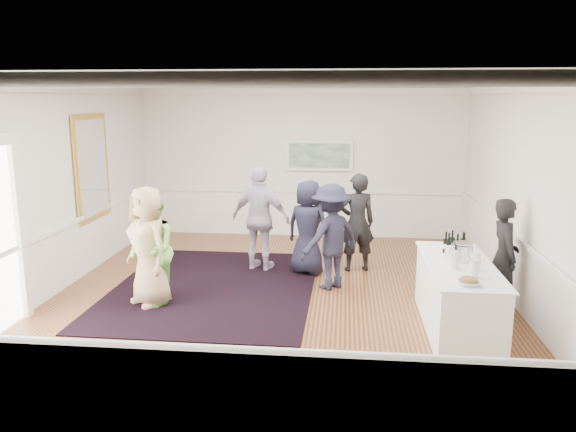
# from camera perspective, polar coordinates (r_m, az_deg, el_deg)

# --- Properties ---
(floor) EXTENTS (8.00, 8.00, 0.00)m
(floor) POSITION_cam_1_polar(r_m,az_deg,el_deg) (8.68, -0.89, -8.26)
(floor) COLOR brown
(floor) RESTS_ON ground
(ceiling) EXTENTS (7.00, 8.00, 0.02)m
(ceiling) POSITION_cam_1_polar(r_m,az_deg,el_deg) (8.14, -0.97, 13.37)
(ceiling) COLOR white
(ceiling) RESTS_ON wall_back
(wall_left) EXTENTS (0.02, 8.00, 3.20)m
(wall_left) POSITION_cam_1_polar(r_m,az_deg,el_deg) (9.34, -22.79, 2.41)
(wall_left) COLOR white
(wall_left) RESTS_ON floor
(wall_right) EXTENTS (0.02, 8.00, 3.20)m
(wall_right) POSITION_cam_1_polar(r_m,az_deg,el_deg) (8.59, 22.95, 1.63)
(wall_right) COLOR white
(wall_right) RESTS_ON floor
(wall_back) EXTENTS (7.00, 0.02, 3.20)m
(wall_back) POSITION_cam_1_polar(r_m,az_deg,el_deg) (12.20, 1.30, 5.38)
(wall_back) COLOR white
(wall_back) RESTS_ON floor
(wall_front) EXTENTS (7.00, 0.02, 3.20)m
(wall_front) POSITION_cam_1_polar(r_m,az_deg,el_deg) (4.43, -7.09, -6.59)
(wall_front) COLOR white
(wall_front) RESTS_ON floor
(wainscoting) EXTENTS (7.00, 8.00, 1.00)m
(wainscoting) POSITION_cam_1_polar(r_m,az_deg,el_deg) (8.52, -0.90, -5.10)
(wainscoting) COLOR white
(wainscoting) RESTS_ON floor
(mirror) EXTENTS (0.05, 1.25, 1.85)m
(mirror) POSITION_cam_1_polar(r_m,az_deg,el_deg) (10.44, -19.27, 4.70)
(mirror) COLOR gold
(mirror) RESTS_ON wall_left
(landscape_painting) EXTENTS (1.44, 0.06, 0.66)m
(landscape_painting) POSITION_cam_1_polar(r_m,az_deg,el_deg) (12.11, 3.18, 6.17)
(landscape_painting) COLOR white
(landscape_painting) RESTS_ON wall_back
(area_rug) EXTENTS (3.19, 4.16, 0.02)m
(area_rug) POSITION_cam_1_polar(r_m,az_deg,el_deg) (9.17, -7.49, -7.18)
(area_rug) COLOR black
(area_rug) RESTS_ON floor
(serving_table) EXTENTS (0.85, 2.23, 0.90)m
(serving_table) POSITION_cam_1_polar(r_m,az_deg,el_deg) (7.71, 16.81, -7.83)
(serving_table) COLOR white
(serving_table) RESTS_ON floor
(bartender) EXTENTS (0.42, 0.62, 1.64)m
(bartender) POSITION_cam_1_polar(r_m,az_deg,el_deg) (8.42, 21.08, -3.85)
(bartender) COLOR black
(bartender) RESTS_ON floor
(guest_tan) EXTENTS (1.02, 0.99, 1.76)m
(guest_tan) POSITION_cam_1_polar(r_m,az_deg,el_deg) (8.40, -14.02, -3.01)
(guest_tan) COLOR tan
(guest_tan) RESTS_ON floor
(guest_green) EXTENTS (0.90, 0.99, 1.65)m
(guest_green) POSITION_cam_1_polar(r_m,az_deg,el_deg) (8.39, -13.64, -3.41)
(guest_green) COLOR #7DD555
(guest_green) RESTS_ON floor
(guest_lilac) EXTENTS (1.16, 0.73, 1.84)m
(guest_lilac) POSITION_cam_1_polar(r_m,az_deg,el_deg) (9.82, -2.80, -0.28)
(guest_lilac) COLOR #B3A6BA
(guest_lilac) RESTS_ON floor
(guest_dark_a) EXTENTS (1.23, 1.19, 1.68)m
(guest_dark_a) POSITION_cam_1_polar(r_m,az_deg,el_deg) (8.89, 4.35, -2.11)
(guest_dark_a) COLOR black
(guest_dark_a) RESTS_ON floor
(guest_dark_b) EXTENTS (0.71, 0.55, 1.73)m
(guest_dark_b) POSITION_cam_1_polar(r_m,az_deg,el_deg) (9.84, 7.01, -0.66)
(guest_dark_b) COLOR black
(guest_dark_b) RESTS_ON floor
(guest_navy) EXTENTS (0.94, 0.79, 1.63)m
(guest_navy) POSITION_cam_1_polar(r_m,az_deg,el_deg) (9.63, 2.05, -1.15)
(guest_navy) COLOR black
(guest_navy) RESTS_ON floor
(wine_bottles) EXTENTS (0.31, 0.28, 0.31)m
(wine_bottles) POSITION_cam_1_polar(r_m,az_deg,el_deg) (8.01, 16.63, -2.56)
(wine_bottles) COLOR black
(wine_bottles) RESTS_ON serving_table
(juice_pitchers) EXTENTS (0.38, 0.68, 0.24)m
(juice_pitchers) POSITION_cam_1_polar(r_m,az_deg,el_deg) (7.28, 17.35, -4.34)
(juice_pitchers) COLOR #8ABA42
(juice_pitchers) RESTS_ON serving_table
(ice_bucket) EXTENTS (0.26, 0.26, 0.25)m
(ice_bucket) POSITION_cam_1_polar(r_m,az_deg,el_deg) (7.68, 17.35, -3.55)
(ice_bucket) COLOR silver
(ice_bucket) RESTS_ON serving_table
(nut_bowl) EXTENTS (0.26, 0.26, 0.08)m
(nut_bowl) POSITION_cam_1_polar(r_m,az_deg,el_deg) (6.76, 17.91, -6.35)
(nut_bowl) COLOR white
(nut_bowl) RESTS_ON serving_table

